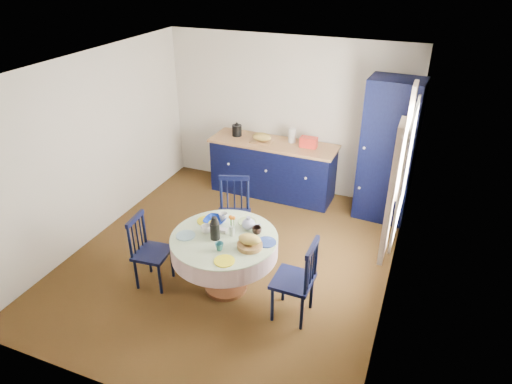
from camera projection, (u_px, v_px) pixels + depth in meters
The scene contains 17 objects.
floor at pixel (231, 258), 6.05m from camera, with size 4.50×4.50×0.00m, color black.
ceiling at pixel (224, 67), 4.86m from camera, with size 4.50×4.50×0.00m, color white.
wall_back at pixel (287, 116), 7.29m from camera, with size 4.00×0.02×2.50m, color beige.
wall_left at pixel (92, 149), 6.11m from camera, with size 0.02×4.50×2.50m, color beige.
wall_right at pixel (400, 204), 4.80m from camera, with size 0.02×4.50×2.50m, color beige.
window at pixel (402, 168), 4.93m from camera, with size 0.10×1.74×1.45m.
kitchen_counter at pixel (273, 168), 7.41m from camera, with size 2.05×0.69×1.15m.
pantry_cabinet at pixel (388, 152), 6.52m from camera, with size 0.77×0.58×2.11m.
dining_table at pixel (225, 246), 5.21m from camera, with size 1.23×1.23×1.02m.
chair_left at pixel (149, 251), 5.40m from camera, with size 0.42×0.44×0.91m.
chair_far at pixel (234, 213), 6.07m from camera, with size 0.56×0.55×0.99m.
chair_right at pixel (297, 279), 4.87m from camera, with size 0.43×0.45×0.98m.
mug_a at pixel (206, 229), 5.21m from camera, with size 0.12×0.12×0.09m, color silver.
mug_b at pixel (219, 247), 4.91m from camera, with size 0.10×0.10×0.09m, color #296A77.
mug_c at pixel (257, 230), 5.19m from camera, with size 0.11×0.11×0.09m, color black.
mug_d at pixel (223, 217), 5.44m from camera, with size 0.11×0.11×0.10m, color silver.
cobalt_bowl at pixel (215, 221), 5.40m from camera, with size 0.26×0.26×0.06m, color navy.
Camera 1 is at (2.14, -4.44, 3.63)m, focal length 32.00 mm.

